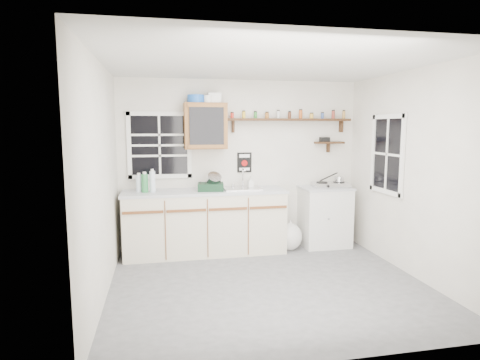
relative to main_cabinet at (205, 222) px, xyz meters
name	(u,v)px	position (x,y,z in m)	size (l,w,h in m)	color
room	(269,177)	(0.58, -1.30, 0.79)	(3.64, 3.24, 2.54)	#525254
main_cabinet	(205,222)	(0.00, 0.00, 0.00)	(2.31, 0.63, 0.92)	beige
right_cabinet	(324,216)	(1.83, 0.03, -0.01)	(0.73, 0.57, 0.91)	silver
sink	(242,188)	(0.54, 0.01, 0.47)	(0.52, 0.44, 0.29)	#B9BABE
upper_cabinet	(205,126)	(0.03, 0.14, 1.36)	(0.60, 0.32, 0.65)	brown
upper_cabinet_clutter	(203,99)	(0.01, 0.14, 1.75)	(0.47, 0.24, 0.14)	blue
spice_shelf	(290,119)	(1.31, 0.21, 1.47)	(1.91, 0.18, 0.35)	black
secondary_shelf	(328,142)	(1.94, 0.22, 1.12)	(0.45, 0.16, 0.24)	black
warning_sign	(244,162)	(0.63, 0.29, 0.82)	(0.22, 0.02, 0.30)	black
window_back	(160,145)	(-0.62, 0.29, 1.09)	(0.93, 0.03, 0.98)	black
window_right	(387,154)	(2.37, -0.75, 0.99)	(0.03, 0.78, 1.08)	black
water_bottles	(146,182)	(-0.82, 0.00, 0.59)	(0.26, 0.15, 0.32)	silver
dish_rack	(212,185)	(0.09, -0.05, 0.54)	(0.39, 0.31, 0.27)	black
soap_bottle	(251,182)	(0.68, 0.08, 0.54)	(0.08, 0.08, 0.17)	silver
rag	(255,188)	(0.74, -0.01, 0.47)	(0.12, 0.10, 0.02)	maroon
hotplate	(330,185)	(1.91, 0.01, 0.49)	(0.58, 0.37, 0.08)	#B9BABE
saucepan	(338,179)	(2.04, 0.01, 0.56)	(0.34, 0.17, 0.15)	#B9BABE
trash_bag	(289,236)	(1.24, -0.08, -0.26)	(0.41, 0.37, 0.47)	silver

